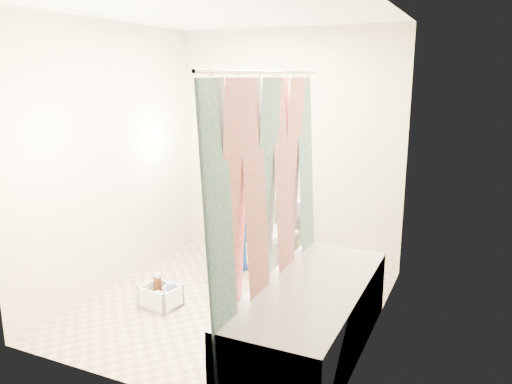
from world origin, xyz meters
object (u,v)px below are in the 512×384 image
at_px(plumber, 231,187).
at_px(cleaning_caddy, 161,298).
at_px(toilet, 281,234).
at_px(bathtub, 311,316).

bearing_deg(plumber, cleaning_caddy, -17.53).
relative_size(toilet, plumber, 0.38).
distance_m(bathtub, toilet, 1.66).
height_order(bathtub, toilet, toilet).
bearing_deg(bathtub, plumber, 139.19).
distance_m(bathtub, plumber, 1.64).
bearing_deg(bathtub, cleaning_caddy, 174.90).
bearing_deg(toilet, bathtub, -55.91).
relative_size(plumber, cleaning_caddy, 5.19).
height_order(toilet, plumber, plumber).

